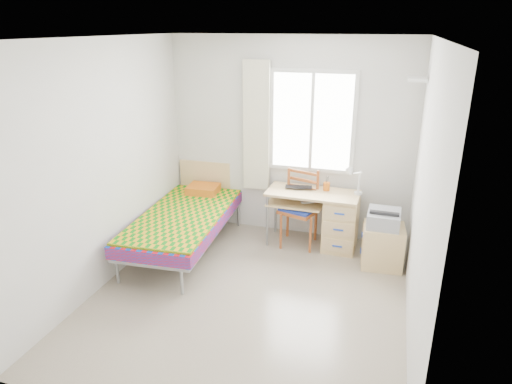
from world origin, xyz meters
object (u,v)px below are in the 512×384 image
Objects in this scene: chair at (301,204)px; cabinet at (382,246)px; desk at (335,219)px; printer at (384,218)px; bed at (187,217)px.

chair reaches higher than cabinet.
desk reaches higher than printer.
desk is (1.78, 0.59, -0.04)m from bed.
desk is 1.19× the size of chair.
bed is 4.94× the size of printer.
bed is 1.88m from desk.
bed reaches higher than printer.
cabinet is at bearing 2.84° from bed.
bed is 2.41m from cabinet.
cabinet is at bearing -27.01° from desk.
chair reaches higher than desk.
printer is at bearing 117.21° from cabinet.
bed reaches higher than cabinet.
chair is at bearing 159.18° from cabinet.
printer is at bearing -25.60° from desk.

